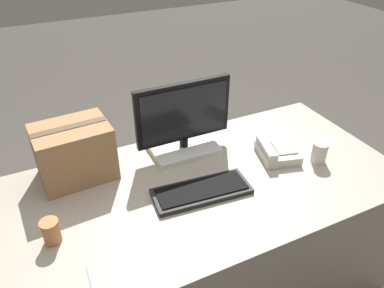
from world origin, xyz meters
name	(u,v)px	position (x,y,z in m)	size (l,w,h in m)	color
ground_plane	(205,286)	(0.00, 0.00, 0.00)	(12.00, 12.00, 0.00)	#47423D
office_desk	(206,240)	(0.00, 0.00, 0.38)	(1.80, 0.90, 0.76)	#A89E8E
monitor	(184,125)	(0.01, 0.28, 0.91)	(0.48, 0.23, 0.38)	white
keyboard	(202,191)	(-0.06, -0.06, 0.77)	(0.44, 0.21, 0.03)	black
desk_phone	(277,152)	(0.40, 0.03, 0.79)	(0.22, 0.24, 0.08)	beige
paper_cup_left	(51,231)	(-0.69, -0.06, 0.81)	(0.07, 0.07, 0.10)	#BC7547
paper_cup_right	(319,152)	(0.56, -0.09, 0.81)	(0.08, 0.08, 0.11)	beige
spoon	(92,286)	(-0.60, -0.32, 0.76)	(0.02, 0.14, 0.00)	#B2B2B7
cardboard_box	(74,152)	(-0.52, 0.31, 0.89)	(0.34, 0.26, 0.26)	#9E754C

